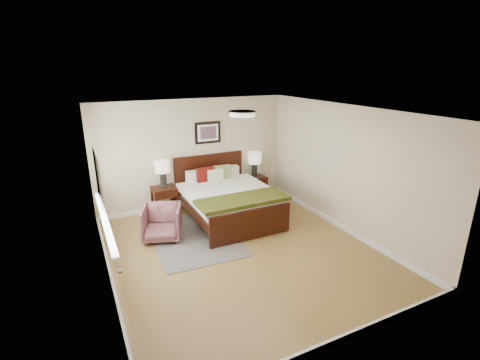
{
  "coord_description": "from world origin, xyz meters",
  "views": [
    {
      "loc": [
        -2.48,
        -4.97,
        3.18
      ],
      "look_at": [
        0.37,
        0.84,
        1.05
      ],
      "focal_mm": 26.0,
      "sensor_mm": 36.0,
      "label": 1
    }
  ],
  "objects_px": {
    "nightstand_right": "(255,185)",
    "rug_persian": "(194,237)",
    "armchair": "(162,223)",
    "bed": "(227,195)",
    "nightstand_left": "(164,193)",
    "lamp_left": "(162,169)",
    "lamp_right": "(255,160)"
  },
  "relations": [
    {
      "from": "nightstand_left",
      "to": "lamp_right",
      "type": "height_order",
      "value": "lamp_right"
    },
    {
      "from": "bed",
      "to": "armchair",
      "type": "relative_size",
      "value": 3.07
    },
    {
      "from": "bed",
      "to": "rug_persian",
      "type": "relative_size",
      "value": 1.03
    },
    {
      "from": "nightstand_left",
      "to": "armchair",
      "type": "bearing_deg",
      "value": -107.27
    },
    {
      "from": "lamp_right",
      "to": "armchair",
      "type": "bearing_deg",
      "value": -156.38
    },
    {
      "from": "bed",
      "to": "lamp_right",
      "type": "distance_m",
      "value": 1.48
    },
    {
      "from": "bed",
      "to": "nightstand_right",
      "type": "relative_size",
      "value": 3.95
    },
    {
      "from": "lamp_left",
      "to": "rug_persian",
      "type": "bearing_deg",
      "value": -82.27
    },
    {
      "from": "lamp_left",
      "to": "lamp_right",
      "type": "bearing_deg",
      "value": 0.0
    },
    {
      "from": "nightstand_right",
      "to": "nightstand_left",
      "type": "bearing_deg",
      "value": -179.81
    },
    {
      "from": "armchair",
      "to": "lamp_left",
      "type": "bearing_deg",
      "value": 93.99
    },
    {
      "from": "rug_persian",
      "to": "lamp_left",
      "type": "bearing_deg",
      "value": 100.98
    },
    {
      "from": "nightstand_left",
      "to": "lamp_left",
      "type": "relative_size",
      "value": 1.03
    },
    {
      "from": "nightstand_right",
      "to": "armchair",
      "type": "height_order",
      "value": "armchair"
    },
    {
      "from": "rug_persian",
      "to": "bed",
      "type": "bearing_deg",
      "value": 32.77
    },
    {
      "from": "nightstand_left",
      "to": "rug_persian",
      "type": "distance_m",
      "value": 1.48
    },
    {
      "from": "nightstand_left",
      "to": "rug_persian",
      "type": "relative_size",
      "value": 0.29
    },
    {
      "from": "rug_persian",
      "to": "armchair",
      "type": "bearing_deg",
      "value": 158.19
    },
    {
      "from": "bed",
      "to": "nightstand_left",
      "type": "height_order",
      "value": "bed"
    },
    {
      "from": "nightstand_right",
      "to": "armchair",
      "type": "xyz_separation_m",
      "value": [
        -2.63,
        -1.14,
        -0.02
      ]
    },
    {
      "from": "bed",
      "to": "armchair",
      "type": "xyz_separation_m",
      "value": [
        -1.5,
        -0.29,
        -0.22
      ]
    },
    {
      "from": "nightstand_right",
      "to": "armchair",
      "type": "bearing_deg",
      "value": -156.64
    },
    {
      "from": "nightstand_right",
      "to": "rug_persian",
      "type": "xyz_separation_m",
      "value": [
        -2.09,
        -1.39,
        -0.34
      ]
    },
    {
      "from": "lamp_right",
      "to": "rug_persian",
      "type": "xyz_separation_m",
      "value": [
        -2.09,
        -1.4,
        -0.98
      ]
    },
    {
      "from": "bed",
      "to": "rug_persian",
      "type": "xyz_separation_m",
      "value": [
        -0.96,
        -0.54,
        -0.54
      ]
    },
    {
      "from": "nightstand_left",
      "to": "armchair",
      "type": "xyz_separation_m",
      "value": [
        -0.35,
        -1.13,
        -0.18
      ]
    },
    {
      "from": "bed",
      "to": "rug_persian",
      "type": "height_order",
      "value": "bed"
    },
    {
      "from": "lamp_left",
      "to": "rug_persian",
      "type": "xyz_separation_m",
      "value": [
        0.19,
        -1.4,
        -1.05
      ]
    },
    {
      "from": "nightstand_right",
      "to": "lamp_right",
      "type": "xyz_separation_m",
      "value": [
        0.0,
        0.01,
        0.63
      ]
    },
    {
      "from": "bed",
      "to": "nightstand_left",
      "type": "distance_m",
      "value": 1.43
    },
    {
      "from": "nightstand_left",
      "to": "lamp_left",
      "type": "distance_m",
      "value": 0.55
    },
    {
      "from": "nightstand_left",
      "to": "nightstand_right",
      "type": "relative_size",
      "value": 1.12
    }
  ]
}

